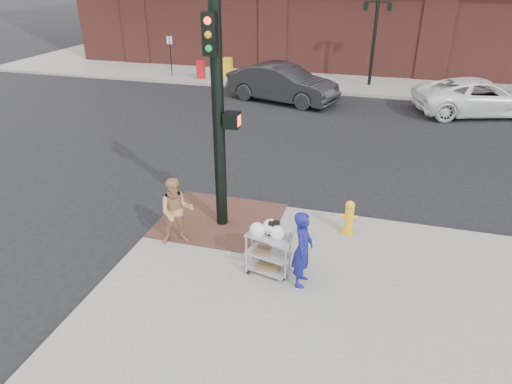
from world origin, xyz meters
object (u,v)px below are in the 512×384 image
(lamp_post, at_px, (375,34))
(minivan_white, at_px, (480,97))
(sedan_dark, at_px, (282,83))
(fire_hydrant, at_px, (349,217))
(woman_blue, at_px, (303,249))
(utility_cart, at_px, (268,250))
(traffic_signal_pole, at_px, (219,113))
(pedestrian_tan, at_px, (177,211))

(lamp_post, bearing_deg, minivan_white, -37.08)
(sedan_dark, height_order, fire_hydrant, sedan_dark)
(woman_blue, height_order, utility_cart, woman_blue)
(traffic_signal_pole, bearing_deg, minivan_white, 58.74)
(fire_hydrant, bearing_deg, sedan_dark, 110.31)
(lamp_post, height_order, utility_cart, lamp_post)
(lamp_post, height_order, woman_blue, lamp_post)
(traffic_signal_pole, relative_size, pedestrian_tan, 3.30)
(traffic_signal_pole, xyz_separation_m, woman_blue, (2.20, -1.70, -1.92))
(traffic_signal_pole, bearing_deg, lamp_post, 80.76)
(pedestrian_tan, bearing_deg, woman_blue, -38.46)
(utility_cart, bearing_deg, woman_blue, -12.30)
(minivan_white, xyz_separation_m, utility_cart, (-5.61, -13.27, -0.06))
(traffic_signal_pole, xyz_separation_m, minivan_white, (7.11, 11.72, -2.10))
(pedestrian_tan, relative_size, sedan_dark, 0.30)
(traffic_signal_pole, xyz_separation_m, fire_hydrant, (2.88, 0.36, -2.26))
(lamp_post, distance_m, woman_blue, 17.02)
(woman_blue, distance_m, utility_cart, 0.75)
(lamp_post, xyz_separation_m, traffic_signal_pole, (-2.48, -15.23, 0.21))
(sedan_dark, bearing_deg, utility_cart, -152.35)
(traffic_signal_pole, bearing_deg, fire_hydrant, 7.21)
(minivan_white, distance_m, fire_hydrant, 12.12)
(lamp_post, bearing_deg, utility_cart, -93.31)
(woman_blue, distance_m, minivan_white, 14.30)
(pedestrian_tan, xyz_separation_m, fire_hydrant, (3.54, 1.37, -0.34))
(sedan_dark, bearing_deg, fire_hydrant, -143.86)
(traffic_signal_pole, relative_size, sedan_dark, 0.99)
(pedestrian_tan, bearing_deg, minivan_white, 33.72)
(sedan_dark, height_order, minivan_white, sedan_dark)
(sedan_dark, bearing_deg, traffic_signal_pole, -158.14)
(lamp_post, xyz_separation_m, fire_hydrant, (0.40, -14.86, -2.05))
(pedestrian_tan, bearing_deg, fire_hydrant, -3.69)
(pedestrian_tan, height_order, utility_cart, pedestrian_tan)
(woman_blue, height_order, minivan_white, woman_blue)
(woman_blue, bearing_deg, sedan_dark, 14.66)
(lamp_post, relative_size, fire_hydrant, 4.86)
(sedan_dark, relative_size, fire_hydrant, 6.14)
(minivan_white, bearing_deg, fire_hydrant, 141.51)
(traffic_signal_pole, height_order, utility_cart, traffic_signal_pole)
(woman_blue, relative_size, minivan_white, 0.29)
(woman_blue, height_order, fire_hydrant, woman_blue)
(traffic_signal_pole, height_order, woman_blue, traffic_signal_pole)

